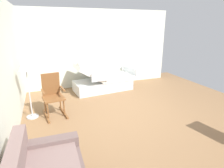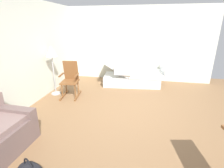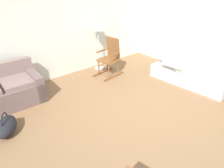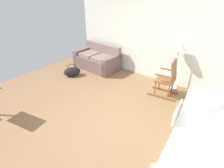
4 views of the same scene
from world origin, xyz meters
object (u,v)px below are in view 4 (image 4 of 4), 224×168
(duffel_bag, at_px, (72,72))
(rocking_chair, at_px, (168,79))
(couch, at_px, (97,60))
(hospital_bed, at_px, (199,147))
(floor_lamp, at_px, (179,48))

(duffel_bag, bearing_deg, rocking_chair, 14.52)
(couch, distance_m, duffel_bag, 1.05)
(duffel_bag, bearing_deg, hospital_bed, -12.41)
(floor_lamp, bearing_deg, rocking_chair, -89.01)
(couch, xyz_separation_m, floor_lamp, (2.77, 0.28, 0.92))
(couch, bearing_deg, duffel_bag, -102.07)
(hospital_bed, bearing_deg, rocking_chair, 127.44)
(couch, distance_m, floor_lamp, 2.93)
(floor_lamp, xyz_separation_m, duffel_bag, (-2.99, -1.29, -1.07))
(couch, xyz_separation_m, rocking_chair, (2.78, -0.24, 0.20))
(hospital_bed, xyz_separation_m, floor_lamp, (-1.33, 2.24, 0.92))
(hospital_bed, height_order, duffel_bag, hospital_bed)
(rocking_chair, bearing_deg, floor_lamp, 90.99)
(hospital_bed, distance_m, floor_lamp, 2.77)
(duffel_bag, bearing_deg, floor_lamp, 23.40)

